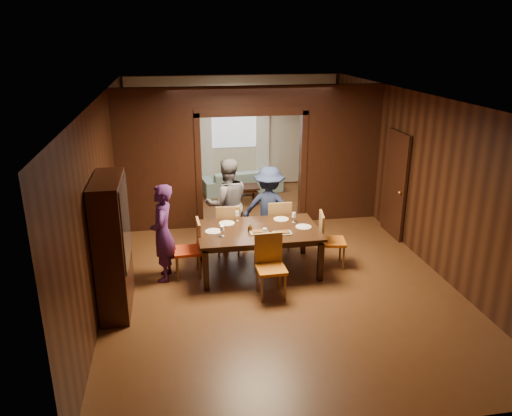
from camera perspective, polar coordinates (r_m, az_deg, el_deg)
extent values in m
plane|color=#593419|center=(9.33, 1.09, -5.20)|extent=(9.00, 9.00, 0.00)
cube|color=silver|center=(8.54, 1.21, 12.78)|extent=(5.50, 9.00, 0.02)
cube|color=black|center=(13.16, -2.58, 8.73)|extent=(5.50, 0.02, 2.90)
cube|color=black|center=(8.75, -16.84, 2.41)|extent=(0.02, 9.00, 2.90)
cube|color=black|center=(9.71, 17.33, 4.00)|extent=(0.02, 9.00, 2.90)
cube|color=black|center=(10.29, -11.19, 3.91)|extent=(1.65, 0.15, 2.40)
cube|color=black|center=(10.88, 9.57, 4.85)|extent=(1.65, 0.15, 2.40)
cube|color=black|center=(10.14, -0.55, 12.41)|extent=(5.50, 0.15, 0.50)
cube|color=beige|center=(13.13, -2.57, 8.70)|extent=(5.40, 0.04, 2.85)
imported|color=#411B51|center=(8.24, -10.62, -2.82)|extent=(0.45, 0.63, 1.63)
imported|color=#56545C|center=(9.29, -3.30, 0.44)|extent=(0.90, 0.73, 1.74)
imported|color=#1C2546|center=(9.34, 1.50, 0.03)|extent=(1.15, 0.87, 1.58)
imported|color=#8CB7B8|center=(12.81, -1.65, 3.13)|extent=(2.11, 1.07, 0.59)
imported|color=black|center=(8.47, 0.89, -1.96)|extent=(0.33, 0.33, 0.08)
cube|color=black|center=(8.54, 0.26, -4.81)|extent=(2.03, 1.26, 0.76)
cube|color=black|center=(12.04, -1.60, 1.57)|extent=(0.80, 0.50, 0.40)
cube|color=black|center=(7.47, -16.07, -4.11)|extent=(0.40, 1.20, 2.00)
cube|color=black|center=(10.23, 15.63, 2.58)|extent=(0.06, 0.90, 2.10)
cube|color=silver|center=(13.06, -2.56, 9.76)|extent=(1.20, 0.03, 1.30)
cube|color=white|center=(13.03, -5.81, 7.64)|extent=(0.35, 0.06, 2.40)
cube|color=white|center=(13.21, 0.75, 7.91)|extent=(0.35, 0.06, 2.40)
cylinder|color=white|center=(8.33, -4.90, -2.67)|extent=(0.27, 0.27, 0.01)
cylinder|color=white|center=(8.65, -3.35, -1.75)|extent=(0.27, 0.27, 0.01)
cylinder|color=silver|center=(8.84, 2.89, -1.27)|extent=(0.27, 0.27, 0.01)
cylinder|color=silver|center=(8.52, 5.45, -2.16)|extent=(0.27, 0.27, 0.01)
cylinder|color=white|center=(8.06, 0.83, -3.36)|extent=(0.27, 0.27, 0.01)
cube|color=gray|center=(8.24, 0.34, -2.73)|extent=(0.30, 0.20, 0.04)
cube|color=gray|center=(8.23, 3.06, -2.81)|extent=(0.30, 0.20, 0.04)
cylinder|color=white|center=(8.08, 1.01, -2.80)|extent=(0.07, 0.07, 0.14)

